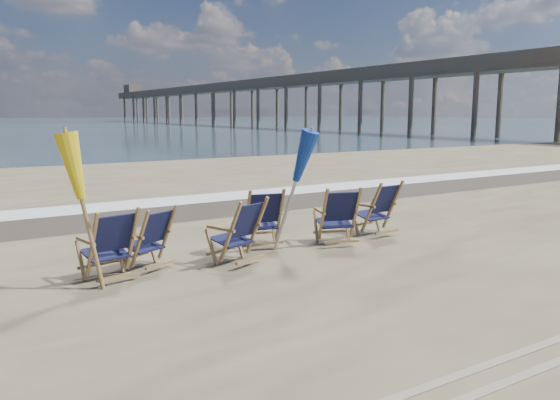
% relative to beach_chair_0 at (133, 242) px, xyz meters
% --- Properties ---
extents(surf_foam, '(200.00, 1.40, 0.01)m').
position_rel_beach_chair_0_xyz_m(surf_foam, '(2.43, 6.13, -0.52)').
color(surf_foam, silver).
rests_on(surf_foam, ground).
extents(wet_sand_strip, '(200.00, 2.60, 0.00)m').
position_rel_beach_chair_0_xyz_m(wet_sand_strip, '(2.43, 4.63, -0.52)').
color(wet_sand_strip, '#42362A').
rests_on(wet_sand_strip, ground).
extents(beach_chair_0, '(0.79, 0.86, 1.04)m').
position_rel_beach_chair_0_xyz_m(beach_chair_0, '(0.00, 0.00, 0.00)').
color(beach_chair_0, '#121435').
rests_on(beach_chair_0, ground).
extents(beach_chair_1, '(0.84, 0.87, 0.95)m').
position_rel_beach_chair_0_xyz_m(beach_chair_1, '(0.63, 0.34, -0.04)').
color(beach_chair_1, '#121435').
rests_on(beach_chair_1, ground).
extents(beach_chair_2, '(0.88, 0.93, 1.04)m').
position_rel_beach_chair_0_xyz_m(beach_chair_2, '(1.90, -0.15, 0.00)').
color(beach_chair_2, '#121435').
rests_on(beach_chair_2, ground).
extents(beach_chair_3, '(0.82, 0.88, 1.04)m').
position_rel_beach_chair_0_xyz_m(beach_chair_3, '(2.70, 0.47, 0.00)').
color(beach_chair_3, '#121435').
rests_on(beach_chair_3, ground).
extents(beach_chair_4, '(0.88, 0.93, 1.05)m').
position_rel_beach_chair_0_xyz_m(beach_chair_4, '(3.87, -0.13, 0.01)').
color(beach_chair_4, '#121435').
rests_on(beach_chair_4, ground).
extents(beach_chair_5, '(0.76, 0.84, 1.06)m').
position_rel_beach_chair_0_xyz_m(beach_chair_5, '(5.03, 0.19, 0.01)').
color(beach_chair_5, '#121435').
rests_on(beach_chair_5, ground).
extents(umbrella_yellow, '(0.30, 0.30, 2.06)m').
position_rel_beach_chair_0_xyz_m(umbrella_yellow, '(-0.64, -0.21, 1.02)').
color(umbrella_yellow, olive).
rests_on(umbrella_yellow, ground).
extents(umbrella_blue, '(0.30, 0.30, 2.10)m').
position_rel_beach_chair_0_xyz_m(umbrella_blue, '(2.65, 0.06, 1.06)').
color(umbrella_blue, '#A5A5AD').
rests_on(umbrella_blue, ground).
extents(fishing_pier, '(4.40, 140.00, 9.30)m').
position_rel_beach_chair_0_xyz_m(fishing_pier, '(40.43, 71.83, 4.13)').
color(fishing_pier, brown).
rests_on(fishing_pier, ground).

